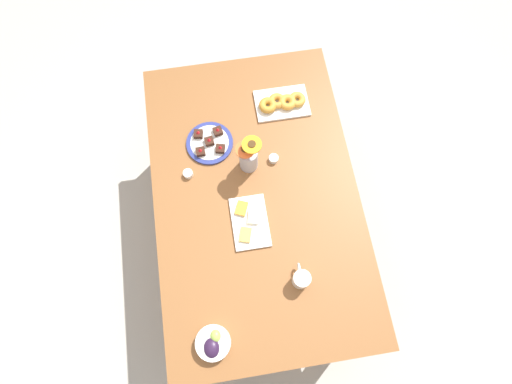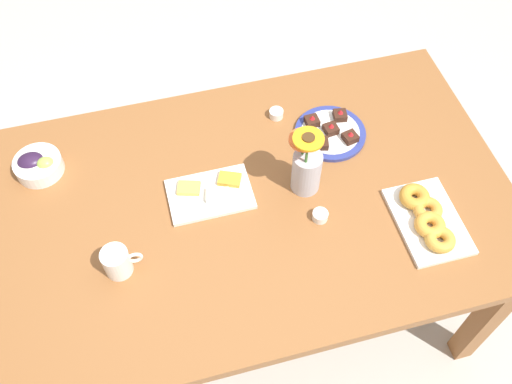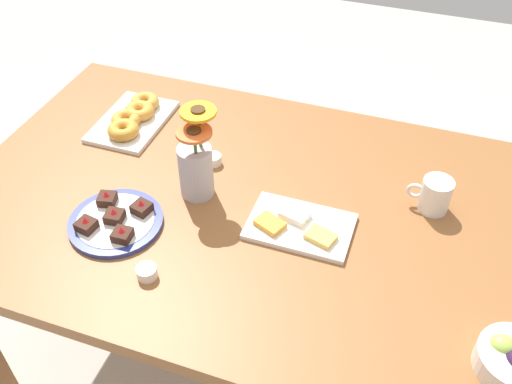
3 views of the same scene
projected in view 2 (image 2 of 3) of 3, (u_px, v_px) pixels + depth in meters
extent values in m
plane|color=#B7B2A8|center=(256.00, 298.00, 2.38)|extent=(6.00, 6.00, 0.00)
cube|color=brown|center=(256.00, 203.00, 1.79)|extent=(1.60, 1.00, 0.04)
cube|color=brown|center=(488.00, 315.00, 1.97)|extent=(0.07, 0.07, 0.70)
cube|color=brown|center=(50.00, 208.00, 2.22)|extent=(0.07, 0.07, 0.70)
cube|color=brown|center=(394.00, 135.00, 2.43)|extent=(0.07, 0.07, 0.70)
cylinder|color=white|center=(117.00, 262.00, 1.60)|extent=(0.08, 0.08, 0.09)
cylinder|color=brown|center=(114.00, 255.00, 1.56)|extent=(0.07, 0.07, 0.00)
torus|color=white|center=(135.00, 258.00, 1.60)|extent=(0.05, 0.01, 0.05)
cylinder|color=white|center=(39.00, 166.00, 1.82)|extent=(0.15, 0.15, 0.05)
ellipsoid|color=#2D1938|center=(31.00, 161.00, 1.80)|extent=(0.08, 0.07, 0.04)
ellipsoid|color=#9EC14C|center=(45.00, 163.00, 1.79)|extent=(0.05, 0.05, 0.04)
cube|color=white|center=(210.00, 194.00, 1.77)|extent=(0.26, 0.17, 0.01)
cube|color=#EFB74C|center=(189.00, 188.00, 1.77)|extent=(0.08, 0.07, 0.01)
cube|color=white|center=(217.00, 195.00, 1.75)|extent=(0.08, 0.07, 0.02)
cube|color=orange|center=(230.00, 179.00, 1.79)|extent=(0.08, 0.07, 0.02)
cube|color=white|center=(428.00, 221.00, 1.72)|extent=(0.19, 0.28, 0.01)
torus|color=gold|center=(440.00, 239.00, 1.65)|extent=(0.12, 0.12, 0.03)
torus|color=gold|center=(430.00, 225.00, 1.68)|extent=(0.09, 0.09, 0.04)
torus|color=gold|center=(428.00, 209.00, 1.71)|extent=(0.10, 0.10, 0.03)
torus|color=#C8892E|center=(414.00, 197.00, 1.74)|extent=(0.13, 0.13, 0.04)
cylinder|color=white|center=(276.00, 114.00, 1.96)|extent=(0.05, 0.05, 0.03)
cylinder|color=#C68923|center=(276.00, 112.00, 1.95)|extent=(0.04, 0.04, 0.01)
cylinder|color=white|center=(320.00, 216.00, 1.72)|extent=(0.05, 0.05, 0.03)
cylinder|color=maroon|center=(320.00, 214.00, 1.71)|extent=(0.04, 0.04, 0.01)
cylinder|color=navy|center=(330.00, 133.00, 1.92)|extent=(0.24, 0.24, 0.01)
cylinder|color=white|center=(330.00, 133.00, 1.91)|extent=(0.20, 0.20, 0.01)
cube|color=#381E14|center=(312.00, 121.00, 1.92)|extent=(0.05, 0.05, 0.02)
cone|color=red|center=(312.00, 117.00, 1.90)|extent=(0.02, 0.02, 0.01)
cube|color=#381E14|center=(340.00, 115.00, 1.93)|extent=(0.05, 0.05, 0.02)
cone|color=red|center=(341.00, 112.00, 1.92)|extent=(0.02, 0.02, 0.01)
cube|color=#381E14|center=(321.00, 143.00, 1.86)|extent=(0.05, 0.05, 0.02)
cone|color=red|center=(322.00, 140.00, 1.85)|extent=(0.02, 0.02, 0.01)
cube|color=#381E14|center=(350.00, 137.00, 1.88)|extent=(0.05, 0.05, 0.02)
cone|color=red|center=(351.00, 133.00, 1.86)|extent=(0.02, 0.02, 0.01)
cube|color=#381E14|center=(331.00, 129.00, 1.90)|extent=(0.05, 0.05, 0.02)
cone|color=red|center=(331.00, 125.00, 1.88)|extent=(0.02, 0.02, 0.01)
cylinder|color=#B2B2BC|center=(306.00, 172.00, 1.74)|extent=(0.09, 0.09, 0.15)
cylinder|color=#3D702D|center=(307.00, 151.00, 1.63)|extent=(0.01, 0.01, 0.10)
cylinder|color=orange|center=(308.00, 139.00, 1.58)|extent=(0.09, 0.09, 0.01)
cylinder|color=#472D14|center=(309.00, 138.00, 1.58)|extent=(0.04, 0.04, 0.01)
cylinder|color=#3D702D|center=(303.00, 147.00, 1.66)|extent=(0.01, 0.01, 0.06)
cylinder|color=orange|center=(304.00, 140.00, 1.63)|extent=(0.09, 0.09, 0.01)
cylinder|color=#472D14|center=(304.00, 138.00, 1.63)|extent=(0.04, 0.04, 0.01)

